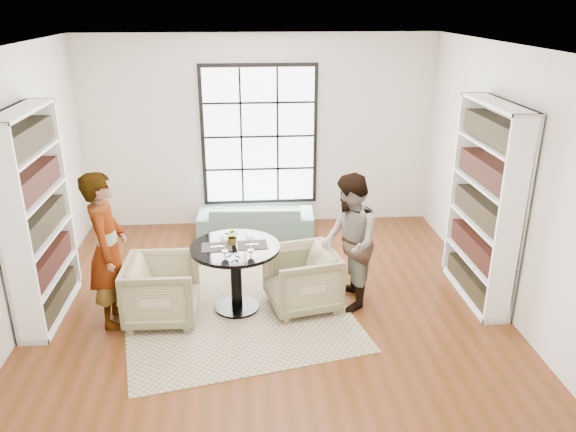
{
  "coord_description": "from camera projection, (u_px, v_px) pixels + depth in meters",
  "views": [
    {
      "loc": [
        -0.26,
        -5.68,
        3.47
      ],
      "look_at": [
        0.24,
        0.4,
        1.09
      ],
      "focal_mm": 35.0,
      "sensor_mm": 36.0,
      "label": 1
    }
  ],
  "objects": [
    {
      "name": "ground",
      "position": [
        270.0,
        316.0,
        6.55
      ],
      "size": [
        6.0,
        6.0,
        0.0
      ],
      "primitive_type": "plane",
      "color": "#5F2B16"
    },
    {
      "name": "room_shell",
      "position": [
        267.0,
        199.0,
        6.6
      ],
      "size": [
        6.0,
        6.01,
        6.0
      ],
      "color": "silver",
      "rests_on": "ground"
    },
    {
      "name": "rug",
      "position": [
        236.0,
        310.0,
        6.67
      ],
      "size": [
        3.04,
        3.04,
        0.01
      ],
      "primitive_type": "cube",
      "rotation": [
        0.0,
        0.0,
        0.21
      ],
      "color": "tan",
      "rests_on": "ground"
    },
    {
      "name": "pedestal_table",
      "position": [
        236.0,
        264.0,
        6.49
      ],
      "size": [
        1.03,
        1.03,
        0.82
      ],
      "rotation": [
        0.0,
        0.0,
        0.05
      ],
      "color": "black",
      "rests_on": "ground"
    },
    {
      "name": "sofa",
      "position": [
        256.0,
        219.0,
        8.73
      ],
      "size": [
        1.82,
        0.8,
        0.52
      ],
      "primitive_type": "imported",
      "rotation": [
        0.0,
        0.0,
        3.08
      ],
      "color": "gray",
      "rests_on": "ground"
    },
    {
      "name": "armchair_left",
      "position": [
        162.0,
        290.0,
        6.37
      ],
      "size": [
        0.83,
        0.8,
        0.74
      ],
      "primitive_type": "imported",
      "rotation": [
        0.0,
        0.0,
        1.55
      ],
      "color": "tan",
      "rests_on": "ground"
    },
    {
      "name": "armchair_right",
      "position": [
        302.0,
        279.0,
        6.64
      ],
      "size": [
        0.95,
        0.93,
        0.73
      ],
      "primitive_type": "imported",
      "rotation": [
        0.0,
        0.0,
        -1.36
      ],
      "color": "tan",
      "rests_on": "ground"
    },
    {
      "name": "person_left",
      "position": [
        107.0,
        250.0,
        6.14
      ],
      "size": [
        0.46,
        0.67,
        1.78
      ],
      "primitive_type": "imported",
      "rotation": [
        0.0,
        0.0,
        1.62
      ],
      "color": "gray",
      "rests_on": "ground"
    },
    {
      "name": "person_right",
      "position": [
        349.0,
        243.0,
        6.51
      ],
      "size": [
        0.63,
        0.8,
        1.63
      ],
      "primitive_type": "imported",
      "rotation": [
        0.0,
        0.0,
        -1.56
      ],
      "color": "gray",
      "rests_on": "ground"
    },
    {
      "name": "placemat_left",
      "position": [
        217.0,
        247.0,
        6.38
      ],
      "size": [
        0.35,
        0.28,
        0.01
      ],
      "primitive_type": "cube",
      "rotation": [
        0.0,
        0.0,
        0.05
      ],
      "color": "black",
      "rests_on": "pedestal_table"
    },
    {
      "name": "placemat_right",
      "position": [
        252.0,
        245.0,
        6.43
      ],
      "size": [
        0.35,
        0.28,
        0.01
      ],
      "primitive_type": "cube",
      "rotation": [
        0.0,
        0.0,
        0.05
      ],
      "color": "black",
      "rests_on": "pedestal_table"
    },
    {
      "name": "cutlery_left",
      "position": [
        217.0,
        247.0,
        6.37
      ],
      "size": [
        0.15,
        0.23,
        0.01
      ],
      "primitive_type": null,
      "rotation": [
        0.0,
        0.0,
        0.05
      ],
      "color": "silver",
      "rests_on": "placemat_left"
    },
    {
      "name": "cutlery_right",
      "position": [
        252.0,
        244.0,
        6.43
      ],
      "size": [
        0.15,
        0.23,
        0.01
      ],
      "primitive_type": null,
      "rotation": [
        0.0,
        0.0,
        0.05
      ],
      "color": "silver",
      "rests_on": "placemat_right"
    },
    {
      "name": "wine_glass_left",
      "position": [
        224.0,
        240.0,
        6.22
      ],
      "size": [
        0.09,
        0.09,
        0.2
      ],
      "color": "silver",
      "rests_on": "pedestal_table"
    },
    {
      "name": "wine_glass_right",
      "position": [
        250.0,
        239.0,
        6.24
      ],
      "size": [
        0.09,
        0.09,
        0.2
      ],
      "color": "silver",
      "rests_on": "pedestal_table"
    },
    {
      "name": "flower_centerpiece",
      "position": [
        233.0,
        236.0,
        6.42
      ],
      "size": [
        0.21,
        0.19,
        0.2
      ],
      "primitive_type": "imported",
      "rotation": [
        0.0,
        0.0,
        -0.2
      ],
      "color": "gray",
      "rests_on": "pedestal_table"
    }
  ]
}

